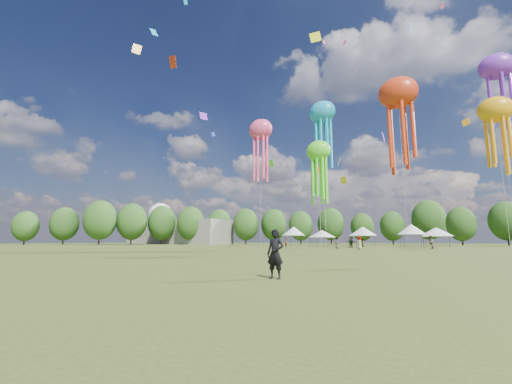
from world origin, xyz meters
The scene contains 10 objects.
ground centered at (0.00, 0.00, 0.00)m, with size 300.00×300.00×0.00m, color #384416.
observer_main centered at (8.48, -3.12, 0.79)m, with size 0.57×0.38×1.58m, color black.
spectator_near centered at (-2.54, 35.99, 0.81)m, with size 0.79×0.61×1.62m, color gray.
spectators_far centered at (-2.18, 44.92, 0.91)m, with size 25.62×25.63×1.92m.
festival_tents centered at (-3.78, 56.39, 3.04)m, with size 32.84×8.95×4.34m.
show_kites centered at (5.02, 40.13, 20.76)m, with size 42.68×30.53×32.23m.
small_kites centered at (-1.36, 43.77, 29.08)m, with size 77.46×62.22×46.22m.
treeline centered at (-3.87, 62.51, 6.54)m, with size 201.57×95.24×13.43m.
hangar centered at (-72.00, 72.00, 4.00)m, with size 40.00×12.00×8.00m, color gray.
radome centered at (-88.00, 78.00, 9.99)m, with size 9.00×9.00×16.00m.
Camera 1 is at (13.64, -12.53, 1.20)m, focal length 23.15 mm.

